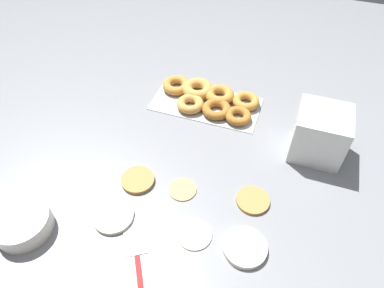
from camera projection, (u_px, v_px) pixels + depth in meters
The scene contains 11 objects.
ground_plane at pixel (188, 183), 1.04m from camera, with size 3.00×3.00×0.00m, color gray.
pancake_0 at pixel (194, 234), 0.92m from camera, with size 0.10×0.10×0.01m, color beige.
pancake_1 at pixel (245, 247), 0.89m from camera, with size 0.12×0.12×0.02m, color silver.
pancake_2 at pixel (113, 216), 0.96m from camera, with size 0.11×0.11×0.01m, color beige.
pancake_3 at pixel (182, 189), 1.02m from camera, with size 0.08×0.08×0.01m, color tan.
pancake_4 at pixel (253, 201), 0.99m from camera, with size 0.10×0.10×0.01m, color #B27F42.
pancake_5 at pixel (138, 180), 1.04m from camera, with size 0.10×0.10×0.01m, color #B27F42.
donut_tray at pixel (209, 99), 1.29m from camera, with size 0.40×0.21×0.05m.
batter_bowl at pixel (22, 223), 0.92m from camera, with size 0.15×0.15×0.05m.
container_stack at pixel (320, 134), 1.07m from camera, with size 0.16×0.16×0.16m.
spatula at pixel (136, 245), 0.90m from camera, with size 0.17×0.24×0.01m.
Camera 1 is at (-0.22, 0.59, 0.84)m, focal length 32.00 mm.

